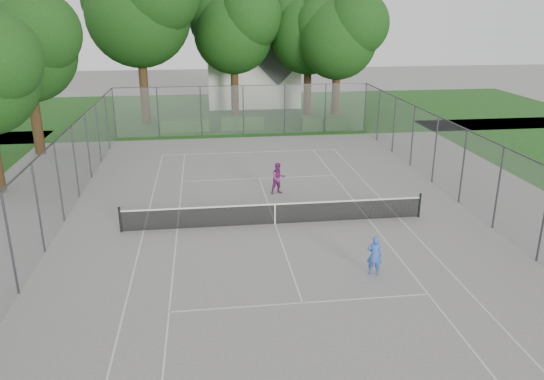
{
  "coord_description": "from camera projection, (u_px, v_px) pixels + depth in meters",
  "views": [
    {
      "loc": [
        -2.81,
        -20.65,
        8.77
      ],
      "look_at": [
        0.0,
        1.0,
        1.2
      ],
      "focal_mm": 35.0,
      "sensor_mm": 36.0,
      "label": 1
    }
  ],
  "objects": [
    {
      "name": "ground",
      "position": [
        275.0,
        224.0,
        22.57
      ],
      "size": [
        120.0,
        120.0,
        0.0
      ],
      "primitive_type": "plane",
      "color": "slate",
      "rests_on": "ground"
    },
    {
      "name": "grass_far",
      "position": [
        236.0,
        111.0,
        46.93
      ],
      "size": [
        60.0,
        20.0,
        0.0
      ],
      "primitive_type": "cube",
      "color": "#184413",
      "rests_on": "ground"
    },
    {
      "name": "court_markings",
      "position": [
        275.0,
        224.0,
        22.56
      ],
      "size": [
        11.03,
        23.83,
        0.01
      ],
      "color": "silver",
      "rests_on": "ground"
    },
    {
      "name": "tennis_net",
      "position": [
        275.0,
        213.0,
        22.4
      ],
      "size": [
        12.87,
        0.1,
        1.1
      ],
      "color": "black",
      "rests_on": "ground"
    },
    {
      "name": "perimeter_fence",
      "position": [
        275.0,
        184.0,
        21.97
      ],
      "size": [
        18.08,
        34.08,
        3.52
      ],
      "color": "#38383D",
      "rests_on": "ground"
    },
    {
      "name": "tree_far_left",
      "position": [
        139.0,
        6.0,
        39.16
      ],
      "size": [
        8.95,
        8.17,
        12.86
      ],
      "color": "#342212",
      "rests_on": "ground"
    },
    {
      "name": "tree_far_midleft",
      "position": [
        235.0,
        27.0,
        42.33
      ],
      "size": [
        7.31,
        6.67,
        10.5
      ],
      "color": "#342212",
      "rests_on": "ground"
    },
    {
      "name": "tree_far_midright",
      "position": [
        310.0,
        29.0,
        42.58
      ],
      "size": [
        7.18,
        6.55,
        10.32
      ],
      "color": "#342212",
      "rests_on": "ground"
    },
    {
      "name": "tree_far_right",
      "position": [
        339.0,
        33.0,
        40.48
      ],
      "size": [
        6.93,
        6.33,
        9.96
      ],
      "color": "#342212",
      "rests_on": "ground"
    },
    {
      "name": "tree_side_back",
      "position": [
        26.0,
        44.0,
        31.19
      ],
      "size": [
        6.76,
        6.17,
        9.71
      ],
      "color": "#342212",
      "rests_on": "ground"
    },
    {
      "name": "hedge_left",
      "position": [
        185.0,
        125.0,
        39.28
      ],
      "size": [
        3.56,
        1.07,
        0.89
      ],
      "primitive_type": "cube",
      "color": "#1F4817",
      "rests_on": "ground"
    },
    {
      "name": "hedge_mid",
      "position": [
        242.0,
        123.0,
        39.8
      ],
      "size": [
        3.2,
        0.91,
        1.01
      ],
      "primitive_type": "cube",
      "color": "#1F4817",
      "rests_on": "ground"
    },
    {
      "name": "hedge_right",
      "position": [
        323.0,
        123.0,
        39.79
      ],
      "size": [
        3.31,
        1.21,
        0.99
      ],
      "primitive_type": "cube",
      "color": "#1F4817",
      "rests_on": "ground"
    },
    {
      "name": "house",
      "position": [
        252.0,
        59.0,
        49.17
      ],
      "size": [
        8.24,
        6.38,
        10.26
      ],
      "color": "white",
      "rests_on": "ground"
    },
    {
      "name": "girl_player",
      "position": [
        374.0,
        255.0,
        18.15
      ],
      "size": [
        0.6,
        0.49,
        1.42
      ],
      "primitive_type": "imported",
      "rotation": [
        0.0,
        0.0,
        2.8
      ],
      "color": "blue",
      "rests_on": "ground"
    },
    {
      "name": "woman_player",
      "position": [
        278.0,
        178.0,
        26.03
      ],
      "size": [
        0.89,
        0.77,
        1.56
      ],
      "primitive_type": "imported",
      "rotation": [
        0.0,
        0.0,
        0.26
      ],
      "color": "#7D2972",
      "rests_on": "ground"
    }
  ]
}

